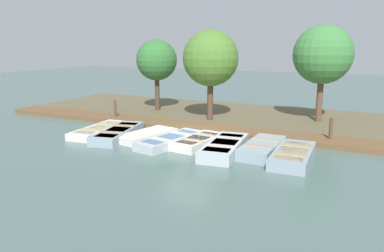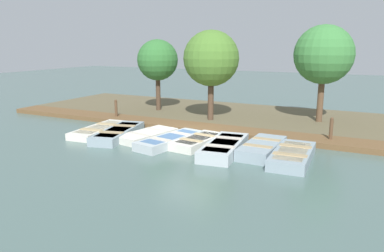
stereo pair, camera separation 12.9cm
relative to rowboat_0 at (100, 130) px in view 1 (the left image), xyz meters
The scene contains 16 objects.
ground_plane 4.08m from the rowboat_0, 105.06° to the left, with size 80.00×80.00×0.00m, color #4C6660.
shore_bank 7.23m from the rowboat_0, 146.98° to the left, with size 8.00×24.00×0.20m.
dock_walkway 4.71m from the rowboat_0, 123.29° to the left, with size 1.50×23.60×0.23m.
rowboat_0 is the anchor object (origin of this frame).
rowboat_1 1.21m from the rowboat_0, 80.25° to the left, with size 3.72×1.91×0.39m.
rowboat_2 2.51m from the rowboat_0, 92.24° to the left, with size 2.90×1.69×0.33m.
rowboat_3 3.86m from the rowboat_0, 86.28° to the left, with size 3.41×1.65×0.37m.
rowboat_4 4.91m from the rowboat_0, 91.59° to the left, with size 2.76×1.35×0.35m.
rowboat_5 6.24m from the rowboat_0, 86.77° to the left, with size 3.45×1.56×0.44m.
rowboat_6 7.54m from the rowboat_0, 91.42° to the left, with size 2.88×1.18×0.44m.
rowboat_7 8.75m from the rowboat_0, 88.53° to the left, with size 3.12×1.37×0.41m.
mooring_post_near 2.94m from the rowboat_0, 156.75° to the right, with size 0.14×0.14×1.13m.
mooring_post_far 10.02m from the rowboat_0, 105.50° to the left, with size 0.14×0.14×1.13m.
park_tree_far_left 6.26m from the rowboat_0, behind, with size 2.34×2.34×4.26m.
park_tree_left 6.41m from the rowboat_0, 139.60° to the left, with size 2.77×2.77×4.69m.
park_tree_center 11.21m from the rowboat_0, 125.93° to the left, with size 2.85×2.85×4.92m.
Camera 1 is at (14.08, 7.18, 4.02)m, focal length 35.00 mm.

